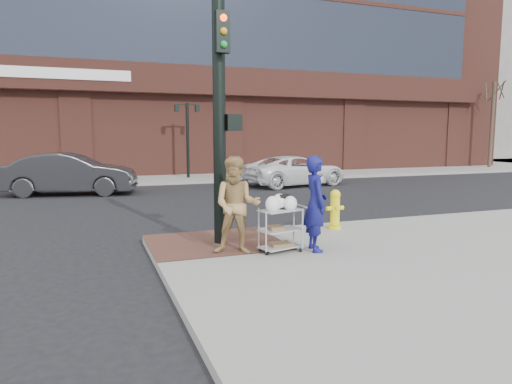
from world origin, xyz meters
name	(u,v)px	position (x,y,z in m)	size (l,w,h in m)	color
ground	(255,257)	(0.00, 0.00, 0.00)	(220.00, 220.00, 0.00)	black
sidewalk_far	(263,160)	(12.50, 32.00, 0.07)	(65.00, 36.00, 0.15)	gray
brick_curb_ramp	(215,242)	(-0.60, 0.90, 0.16)	(2.80, 2.40, 0.01)	#4D2C24
filler_block	(450,82)	(40.00, 38.00, 9.00)	(14.00, 20.00, 18.00)	slate
bare_tree_a	(495,80)	(24.00, 16.50, 6.27)	(1.80, 1.80, 7.20)	#382B21
lamp_post	(188,132)	(2.00, 16.00, 2.62)	(1.32, 0.22, 4.00)	black
traffic_signal_pole	(221,116)	(-0.48, 0.77, 2.83)	(0.61, 0.51, 5.00)	black
woman_blue	(315,203)	(1.10, -0.46, 1.10)	(0.69, 0.45, 1.90)	#12135A
pedestrian_tan	(237,205)	(-0.43, -0.16, 1.10)	(0.92, 0.72, 1.89)	#A27F4C
sedan_dark	(70,174)	(-3.79, 11.66, 0.86)	(1.82, 5.21, 1.72)	black
minivan_white	(295,171)	(6.33, 11.60, 0.72)	(2.39, 5.19, 1.44)	white
utility_cart	(280,226)	(0.42, -0.31, 0.67)	(0.91, 0.66, 1.14)	#97979C
fire_hydrant	(335,209)	(2.54, 1.25, 0.65)	(0.46, 0.32, 0.97)	yellow
newsbox_red	(32,173)	(-5.59, 15.43, 0.66)	(0.43, 0.39, 1.02)	#A6131D
newsbox_yellow	(23,174)	(-5.97, 15.49, 0.61)	(0.39, 0.35, 0.92)	gold
newsbox_blue	(35,173)	(-5.41, 14.81, 0.69)	(0.46, 0.41, 1.09)	#1C42BB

